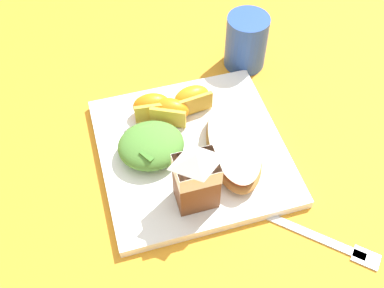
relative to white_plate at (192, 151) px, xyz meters
name	(u,v)px	position (x,y,z in m)	size (l,w,h in m)	color
ground	(192,154)	(0.00, 0.00, -0.01)	(3.00, 3.00, 0.00)	orange
white_plate	(192,151)	(0.00, 0.00, 0.00)	(0.28, 0.28, 0.02)	white
cheesy_pizza_bread	(234,145)	(-0.06, 0.02, 0.03)	(0.10, 0.18, 0.04)	#A87038
green_salad_pile	(151,145)	(0.06, -0.01, 0.03)	(0.10, 0.09, 0.04)	#4C8433
milk_carton	(196,176)	(0.02, 0.09, 0.07)	(0.06, 0.04, 0.11)	brown
orange_wedge_front	(192,98)	(-0.02, -0.08, 0.03)	(0.06, 0.04, 0.04)	orange
orange_wedge_middle	(170,111)	(0.02, -0.07, 0.03)	(0.07, 0.06, 0.04)	orange
orange_wedge_rear	(152,106)	(0.04, -0.08, 0.03)	(0.06, 0.04, 0.04)	orange
metal_fork	(323,239)	(-0.13, 0.19, -0.01)	(0.15, 0.14, 0.01)	silver
drinking_blue_cup	(246,42)	(-0.15, -0.17, 0.04)	(0.07, 0.07, 0.10)	#284CA3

